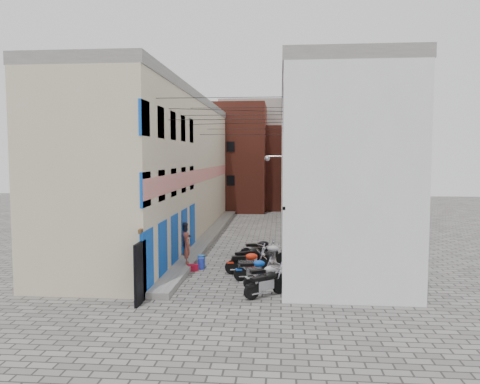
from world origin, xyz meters
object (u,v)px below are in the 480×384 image
(motorcycle_a, at_px, (266,282))
(water_jug_far, at_px, (201,261))
(motorcycle_b, at_px, (266,275))
(motorcycle_g, at_px, (259,248))
(motorcycle_d, at_px, (247,261))
(water_jug_near, at_px, (201,263))
(person_b, at_px, (186,238))
(red_crate, at_px, (193,268))
(motorcycle_e, at_px, (250,257))
(motorcycle_c, at_px, (255,268))
(motorcycle_f, at_px, (268,253))
(person_a, at_px, (187,248))

(motorcycle_a, xyz_separation_m, water_jug_far, (-3.18, 4.37, -0.28))
(motorcycle_a, bearing_deg, water_jug_far, 176.20)
(motorcycle_b, xyz_separation_m, motorcycle_g, (-0.49, 5.12, 0.03))
(motorcycle_d, bearing_deg, water_jug_far, -127.82)
(motorcycle_a, distance_m, water_jug_near, 5.08)
(water_jug_near, bearing_deg, person_b, 119.82)
(motorcycle_b, relative_size, motorcycle_g, 0.95)
(motorcycle_b, height_order, red_crate, motorcycle_b)
(motorcycle_e, distance_m, water_jug_far, 2.35)
(motorcycle_b, height_order, motorcycle_c, motorcycle_b)
(motorcycle_e, bearing_deg, water_jug_far, -134.26)
(motorcycle_f, xyz_separation_m, water_jug_far, (-3.14, -0.67, -0.30))
(motorcycle_a, xyz_separation_m, person_b, (-4.25, 5.98, 0.50))
(motorcycle_g, relative_size, person_a, 1.36)
(red_crate, bearing_deg, motorcycle_d, -8.07)
(motorcycle_b, bearing_deg, motorcycle_g, 157.62)
(water_jug_near, bearing_deg, motorcycle_e, 1.28)
(motorcycle_c, distance_m, motorcycle_e, 1.85)
(motorcycle_a, height_order, motorcycle_g, motorcycle_g)
(motorcycle_f, relative_size, water_jug_near, 4.00)
(water_jug_far, bearing_deg, red_crate, -110.15)
(motorcycle_g, xyz_separation_m, red_crate, (-2.92, -2.56, -0.43))
(motorcycle_d, bearing_deg, person_a, -115.17)
(motorcycle_b, relative_size, person_b, 1.16)
(motorcycle_b, distance_m, person_a, 4.73)
(red_crate, bearing_deg, water_jug_far, 69.85)
(motorcycle_f, bearing_deg, person_b, -96.68)
(motorcycle_e, distance_m, person_a, 2.93)
(motorcycle_g, relative_size, red_crate, 4.35)
(motorcycle_f, bearing_deg, water_jug_far, -72.15)
(person_a, distance_m, water_jug_near, 0.98)
(motorcycle_f, distance_m, motorcycle_g, 1.26)
(water_jug_far, bearing_deg, motorcycle_a, -54.00)
(water_jug_near, xyz_separation_m, water_jug_far, (-0.06, 0.37, 0.03))
(motorcycle_b, xyz_separation_m, water_jug_near, (-3.07, 2.93, -0.29))
(motorcycle_c, bearing_deg, motorcycle_f, 154.60)
(motorcycle_f, bearing_deg, water_jug_near, -65.52)
(water_jug_near, bearing_deg, motorcycle_a, -52.08)
(water_jug_near, bearing_deg, red_crate, -131.92)
(motorcycle_d, bearing_deg, red_crate, -109.70)
(motorcycle_b, xyz_separation_m, red_crate, (-3.41, 2.56, -0.40))
(motorcycle_a, bearing_deg, motorcycle_g, 145.10)
(water_jug_near, relative_size, water_jug_far, 0.90)
(motorcycle_c, relative_size, motorcycle_e, 0.85)
(motorcycle_g, distance_m, person_a, 3.96)
(person_a, height_order, red_crate, person_a)
(motorcycle_e, xyz_separation_m, water_jug_far, (-2.31, 0.32, -0.33))
(motorcycle_b, distance_m, person_b, 6.48)
(motorcycle_g, bearing_deg, motorcycle_d, -26.85)
(red_crate, bearing_deg, motorcycle_e, 9.25)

